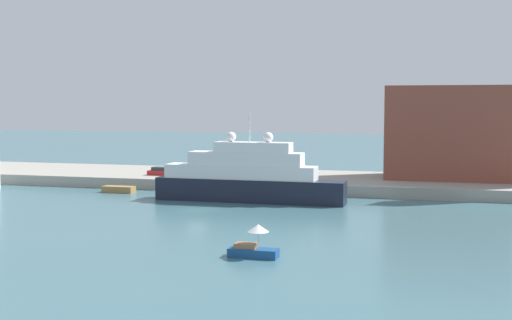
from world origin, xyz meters
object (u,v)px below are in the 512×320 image
Objects in this scene: large_yacht at (247,178)px; person_figure at (193,172)px; parked_car at (162,172)px; small_motorboat at (254,245)px; harbor_building at (450,132)px; mooring_bollard at (215,178)px; work_barge at (119,189)px.

large_yacht is 15.07× the size of person_figure.
parked_car is at bearing 143.20° from large_yacht.
large_yacht is 6.01× the size of small_motorboat.
harbor_building is (15.46, 50.47, 7.31)m from small_motorboat.
person_figure is (-36.89, -8.01, -5.98)m from harbor_building.
small_motorboat is 50.85m from parked_car.
large_yacht is at bearing -36.80° from parked_car.
mooring_bollard is (-32.29, -11.22, -6.42)m from harbor_building.
large_yacht reaches higher than person_figure.
small_motorboat is 0.23× the size of harbor_building.
work_barge is 48.41m from harbor_building.
small_motorboat is (9.42, -30.23, -2.09)m from large_yacht.
large_yacht is at bearing -45.51° from person_figure.
small_motorboat is 2.51× the size of person_figure.
work_barge is at bearing -159.63° from harbor_building.
harbor_building is 34.78m from mooring_bollard.
mooring_bollard is at bearing 113.21° from small_motorboat.
harbor_building is at bearing 9.75° from parked_car.
small_motorboat is at bearing -66.79° from mooring_bollard.
mooring_bollard is at bearing -21.75° from parked_car.
parked_car reaches higher than work_barge.
person_figure reaches higher than parked_car.
work_barge is at bearing 130.91° from small_motorboat.
person_figure is at bearing 134.49° from large_yacht.
harbor_building reaches higher than person_figure.
small_motorboat is at bearing -63.22° from person_figure.
large_yacht reaches higher than work_barge.
mooring_bollard is at bearing -160.83° from harbor_building.
large_yacht reaches higher than parked_car.
work_barge is 7.19× the size of mooring_bollard.
large_yacht is 5.57× the size of parked_car.
harbor_building reaches higher than parked_car.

